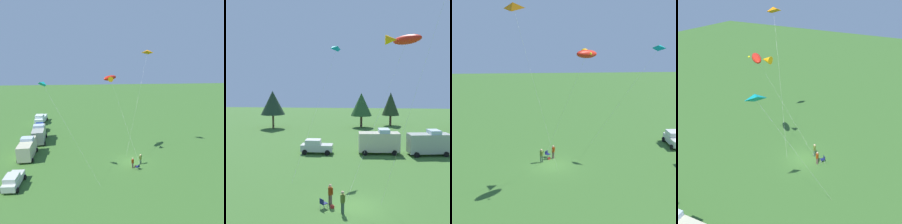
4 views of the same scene
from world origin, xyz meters
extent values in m
plane|color=#386528|center=(0.00, 0.00, 0.00)|extent=(160.00, 160.00, 0.00)
cylinder|color=#384F3E|center=(-0.91, -1.22, 0.42)|extent=(0.14, 0.14, 0.85)
cylinder|color=#384F3E|center=(-0.79, -1.41, 0.42)|extent=(0.14, 0.14, 0.85)
cylinder|color=#4B5F21|center=(-0.85, -1.31, 1.16)|extent=(0.47, 0.47, 0.62)
sphere|color=tan|center=(-0.85, -1.31, 1.62)|extent=(0.24, 0.24, 0.24)
cylinder|color=#4B5F21|center=(-0.91, -1.11, 1.19)|extent=(0.19, 0.23, 0.56)
cylinder|color=#4B5F21|center=(-0.69, -1.45, 1.19)|extent=(0.14, 0.15, 0.55)
cube|color=#121949|center=(-2.36, -0.55, 0.42)|extent=(0.68, 0.68, 0.04)
cube|color=#121949|center=(-2.51, -0.70, 0.62)|extent=(0.37, 0.36, 0.40)
cylinder|color=#A5A8AD|center=(-2.36, -0.25, 0.21)|extent=(0.03, 0.03, 0.42)
cylinder|color=#A5A8AD|center=(-2.06, -0.54, 0.21)|extent=(0.03, 0.03, 0.42)
cylinder|color=#A5A8AD|center=(-2.66, -0.55, 0.21)|extent=(0.03, 0.03, 0.42)
cylinder|color=#A5A8AD|center=(-2.36, -0.84, 0.21)|extent=(0.03, 0.03, 0.42)
cylinder|color=brown|center=(-2.01, 0.21, 0.42)|extent=(0.14, 0.14, 0.85)
cylinder|color=brown|center=(-1.85, 0.06, 0.42)|extent=(0.14, 0.14, 0.85)
cylinder|color=maroon|center=(-1.93, 0.13, 1.16)|extent=(0.48, 0.48, 0.62)
sphere|color=tan|center=(-1.93, 0.13, 1.62)|extent=(0.24, 0.24, 0.24)
cylinder|color=maroon|center=(-2.04, 0.31, 1.19)|extent=(0.16, 0.16, 0.56)
cylinder|color=maroon|center=(-1.74, 0.04, 1.19)|extent=(0.15, 0.14, 0.55)
cube|color=#B42A23|center=(-1.72, -0.40, 0.11)|extent=(0.36, 0.39, 0.22)
cube|color=beige|center=(-5.44, 17.02, 0.79)|extent=(4.21, 1.83, 0.90)
cube|color=silver|center=(-5.94, 17.03, 1.56)|extent=(2.01, 1.67, 0.65)
cylinder|color=black|center=(-6.96, 16.04, 0.34)|extent=(0.68, 0.22, 0.68)
cylinder|color=black|center=(-6.95, 18.02, 0.34)|extent=(0.68, 0.22, 0.68)
cylinder|color=black|center=(-3.93, 16.03, 0.34)|extent=(0.68, 0.22, 0.68)
cylinder|color=black|center=(-3.92, 18.01, 0.34)|extent=(0.68, 0.22, 0.68)
cube|color=beige|center=(2.86, 17.61, 1.59)|extent=(5.53, 2.55, 2.50)
cube|color=silver|center=(3.50, 17.66, 3.09)|extent=(1.53, 2.11, 0.50)
cylinder|color=black|center=(4.72, 18.93, 0.34)|extent=(0.69, 0.26, 0.68)
cylinder|color=black|center=(4.87, 16.56, 0.34)|extent=(0.69, 0.26, 0.68)
cylinder|color=black|center=(0.84, 18.67, 0.34)|extent=(0.69, 0.26, 0.68)
cylinder|color=black|center=(1.00, 16.30, 0.34)|extent=(0.69, 0.26, 0.68)
cube|color=#9BA192|center=(9.33, 17.23, 1.59)|extent=(5.66, 2.94, 2.50)
cube|color=silver|center=(9.97, 17.32, 3.09)|extent=(1.67, 2.20, 0.50)
cylinder|color=black|center=(11.08, 18.68, 0.34)|extent=(0.70, 0.31, 0.68)
cylinder|color=black|center=(11.42, 16.32, 0.34)|extent=(0.70, 0.31, 0.68)
cylinder|color=black|center=(7.24, 18.13, 0.34)|extent=(0.70, 0.31, 0.68)
cylinder|color=black|center=(7.57, 15.77, 0.34)|extent=(0.70, 0.31, 0.68)
cylinder|color=brown|center=(-17.21, 37.08, 1.40)|extent=(0.40, 0.40, 2.79)
cone|color=#203523|center=(-17.21, 37.08, 5.15)|extent=(4.77, 4.77, 4.71)
cylinder|color=#432F26|center=(0.43, 39.81, 1.19)|extent=(0.46, 0.46, 2.38)
cone|color=#274E25|center=(0.43, 39.81, 4.71)|extent=(4.31, 4.31, 4.67)
cylinder|color=#492F28|center=(6.61, 42.59, 1.10)|extent=(0.47, 0.47, 2.21)
cone|color=#23371C|center=(6.61, 42.59, 4.64)|extent=(3.67, 3.67, 4.86)
ellipsoid|color=red|center=(4.27, 3.29, 13.33)|extent=(2.73, 2.74, 0.93)
cone|color=#F8AC0E|center=(2.96, 3.29, 13.33)|extent=(1.02, 0.84, 0.84)
sphere|color=yellow|center=(5.07, 3.54, 13.42)|extent=(0.20, 0.20, 0.20)
cylinder|color=silver|center=(1.67, 1.06, 6.66)|extent=(5.20, 4.47, 13.33)
cylinder|color=#4C3823|center=(-0.92, -1.17, 0.00)|extent=(0.04, 0.04, 0.01)
cylinder|color=silver|center=(4.19, -1.35, 8.65)|extent=(4.15, 3.92, 17.30)
cylinder|color=#4C3823|center=(2.12, 0.61, 0.00)|extent=(0.04, 0.04, 0.01)
pyramid|color=#0D9592|center=(-2.34, 12.60, 13.56)|extent=(1.43, 1.50, 0.81)
cylinder|color=silver|center=(-4.33, 8.99, 6.70)|extent=(3.77, 7.40, 13.39)
cylinder|color=#4C3823|center=(-6.21, 5.30, 0.00)|extent=(0.04, 0.04, 0.01)
camera|label=1|loc=(-32.07, 5.46, 18.13)|focal=35.00mm
camera|label=2|loc=(0.52, -23.70, 10.17)|focal=50.00mm
camera|label=3|loc=(34.12, -0.74, 15.64)|focal=50.00mm
camera|label=4|loc=(-15.36, 29.64, 22.33)|focal=50.00mm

